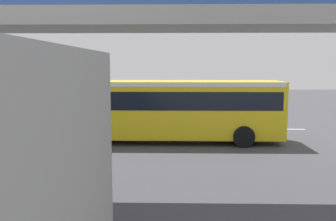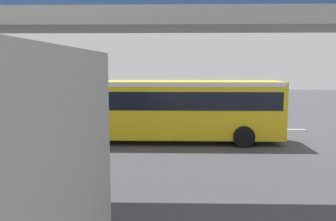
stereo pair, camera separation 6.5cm
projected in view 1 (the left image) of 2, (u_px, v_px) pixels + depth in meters
The scene contains 8 objects.
ground at pixel (194, 137), 20.33m from camera, with size 80.00×80.00×0.00m, color #424247.
city_bus at pixel (168, 106), 18.81m from camera, with size 11.54×2.85×3.15m.
traffic_sign at pixel (162, 98), 23.22m from camera, with size 0.08×0.60×2.80m.
lane_dash_leftmost at pixel (289, 129), 22.65m from camera, with size 2.00×0.20×0.01m, color silver.
lane_dash_left at pixel (225, 129), 22.75m from camera, with size 2.00×0.20×0.01m, color silver.
lane_dash_centre at pixel (161, 129), 22.84m from camera, with size 2.00×0.20×0.01m, color silver.
lane_dash_right at pixel (97, 128), 22.94m from camera, with size 2.00×0.20×0.01m, color silver.
pedestrian_overpass at pixel (211, 34), 10.68m from camera, with size 26.88×2.60×6.61m.
Camera 1 is at (1.00, 20.03, 3.95)m, focal length 38.97 mm.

